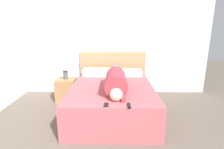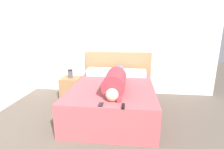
{
  "view_description": "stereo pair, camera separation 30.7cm",
  "coord_description": "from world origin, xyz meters",
  "px_view_note": "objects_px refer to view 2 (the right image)",
  "views": [
    {
      "loc": [
        0.28,
        -0.99,
        1.6
      ],
      "look_at": [
        0.25,
        1.98,
        0.81
      ],
      "focal_mm": 28.0,
      "sensor_mm": 36.0,
      "label": 1
    },
    {
      "loc": [
        0.59,
        -0.97,
        1.6
      ],
      "look_at": [
        0.25,
        1.98,
        0.81
      ],
      "focal_mm": 28.0,
      "sensor_mm": 36.0,
      "label": 2
    }
  ],
  "objects_px": {
    "nightstand": "(71,88)",
    "cell_phone": "(101,104)",
    "pillow_near_headboard": "(101,72)",
    "tv_remote": "(123,106)",
    "bed": "(113,99)",
    "person_lying": "(116,80)",
    "pillow_second": "(132,73)",
    "table_lamp": "(70,68)"
  },
  "relations": [
    {
      "from": "bed",
      "to": "pillow_near_headboard",
      "type": "height_order",
      "value": "pillow_near_headboard"
    },
    {
      "from": "nightstand",
      "to": "tv_remote",
      "type": "relative_size",
      "value": 3.39
    },
    {
      "from": "nightstand",
      "to": "cell_phone",
      "type": "xyz_separation_m",
      "value": [
        0.96,
        -1.47,
        0.31
      ]
    },
    {
      "from": "person_lying",
      "to": "pillow_near_headboard",
      "type": "height_order",
      "value": "person_lying"
    },
    {
      "from": "person_lying",
      "to": "tv_remote",
      "type": "relative_size",
      "value": 11.61
    },
    {
      "from": "pillow_near_headboard",
      "to": "cell_phone",
      "type": "height_order",
      "value": "pillow_near_headboard"
    },
    {
      "from": "table_lamp",
      "to": "person_lying",
      "type": "distance_m",
      "value": 1.31
    },
    {
      "from": "pillow_near_headboard",
      "to": "cell_phone",
      "type": "distance_m",
      "value": 1.64
    },
    {
      "from": "nightstand",
      "to": "tv_remote",
      "type": "xyz_separation_m",
      "value": [
        1.28,
        -1.5,
        0.32
      ]
    },
    {
      "from": "nightstand",
      "to": "cell_phone",
      "type": "height_order",
      "value": "cell_phone"
    },
    {
      "from": "nightstand",
      "to": "person_lying",
      "type": "bearing_deg",
      "value": -32.81
    },
    {
      "from": "table_lamp",
      "to": "pillow_near_headboard",
      "type": "height_order",
      "value": "table_lamp"
    },
    {
      "from": "nightstand",
      "to": "person_lying",
      "type": "height_order",
      "value": "person_lying"
    },
    {
      "from": "table_lamp",
      "to": "pillow_near_headboard",
      "type": "bearing_deg",
      "value": 11.84
    },
    {
      "from": "pillow_near_headboard",
      "to": "cell_phone",
      "type": "bearing_deg",
      "value": -80.15
    },
    {
      "from": "bed",
      "to": "nightstand",
      "type": "xyz_separation_m",
      "value": [
        -1.03,
        0.59,
        -0.03
      ]
    },
    {
      "from": "cell_phone",
      "to": "pillow_near_headboard",
      "type": "bearing_deg",
      "value": 99.85
    },
    {
      "from": "person_lying",
      "to": "cell_phone",
      "type": "distance_m",
      "value": 0.78
    },
    {
      "from": "pillow_near_headboard",
      "to": "cell_phone",
      "type": "relative_size",
      "value": 4.82
    },
    {
      "from": "pillow_near_headboard",
      "to": "pillow_second",
      "type": "xyz_separation_m",
      "value": [
        0.71,
        0.0,
        -0.01
      ]
    },
    {
      "from": "pillow_near_headboard",
      "to": "nightstand",
      "type": "bearing_deg",
      "value": -168.16
    },
    {
      "from": "pillow_second",
      "to": "pillow_near_headboard",
      "type": "bearing_deg",
      "value": 180.0
    },
    {
      "from": "person_lying",
      "to": "cell_phone",
      "type": "relative_size",
      "value": 13.4
    },
    {
      "from": "nightstand",
      "to": "tv_remote",
      "type": "bearing_deg",
      "value": -49.53
    },
    {
      "from": "person_lying",
      "to": "tv_remote",
      "type": "height_order",
      "value": "person_lying"
    },
    {
      "from": "table_lamp",
      "to": "tv_remote",
      "type": "distance_m",
      "value": 1.98
    },
    {
      "from": "nightstand",
      "to": "table_lamp",
      "type": "distance_m",
      "value": 0.49
    },
    {
      "from": "pillow_near_headboard",
      "to": "tv_remote",
      "type": "xyz_separation_m",
      "value": [
        0.6,
        -1.64,
        -0.06
      ]
    },
    {
      "from": "person_lying",
      "to": "pillow_second",
      "type": "bearing_deg",
      "value": 71.12
    },
    {
      "from": "bed",
      "to": "tv_remote",
      "type": "distance_m",
      "value": 0.98
    },
    {
      "from": "pillow_second",
      "to": "table_lamp",
      "type": "bearing_deg",
      "value": -174.15
    },
    {
      "from": "table_lamp",
      "to": "tv_remote",
      "type": "height_order",
      "value": "table_lamp"
    },
    {
      "from": "person_lying",
      "to": "tv_remote",
      "type": "bearing_deg",
      "value": -77.46
    },
    {
      "from": "bed",
      "to": "person_lying",
      "type": "relative_size",
      "value": 1.12
    },
    {
      "from": "pillow_near_headboard",
      "to": "pillow_second",
      "type": "relative_size",
      "value": 1.05
    },
    {
      "from": "tv_remote",
      "to": "bed",
      "type": "bearing_deg",
      "value": 105.0
    },
    {
      "from": "nightstand",
      "to": "table_lamp",
      "type": "bearing_deg",
      "value": -90.0
    },
    {
      "from": "nightstand",
      "to": "table_lamp",
      "type": "xyz_separation_m",
      "value": [
        0.0,
        -0.0,
        0.49
      ]
    },
    {
      "from": "pillow_near_headboard",
      "to": "pillow_second",
      "type": "distance_m",
      "value": 0.71
    },
    {
      "from": "bed",
      "to": "nightstand",
      "type": "bearing_deg",
      "value": 150.25
    },
    {
      "from": "person_lying",
      "to": "pillow_near_headboard",
      "type": "bearing_deg",
      "value": 116.24
    },
    {
      "from": "nightstand",
      "to": "pillow_second",
      "type": "xyz_separation_m",
      "value": [
        1.39,
        0.14,
        0.37
      ]
    }
  ]
}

